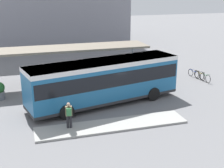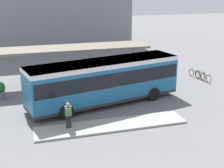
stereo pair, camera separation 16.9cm
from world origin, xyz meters
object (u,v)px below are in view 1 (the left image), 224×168
(city_bus, at_px, (105,79))
(bicycle_blue, at_px, (194,74))
(bicycle_green, at_px, (205,77))
(potted_planter_far_side, at_px, (104,82))
(bicycle_yellow, at_px, (199,75))
(pedestrian_waiting, at_px, (69,114))

(city_bus, height_order, bicycle_blue, city_bus)
(bicycle_green, relative_size, potted_planter_far_side, 1.31)
(city_bus, distance_m, bicycle_yellow, 10.37)
(bicycle_green, height_order, bicycle_yellow, bicycle_green)
(pedestrian_waiting, height_order, bicycle_blue, pedestrian_waiting)
(pedestrian_waiting, distance_m, bicycle_blue, 14.74)
(city_bus, distance_m, bicycle_green, 10.27)
(bicycle_green, bearing_deg, pedestrian_waiting, -65.19)
(pedestrian_waiting, bearing_deg, bicycle_yellow, -56.96)
(bicycle_green, relative_size, bicycle_yellow, 1.04)
(pedestrian_waiting, relative_size, bicycle_green, 0.90)
(bicycle_blue, height_order, potted_planter_far_side, potted_planter_far_side)
(city_bus, bearing_deg, bicycle_green, 1.75)
(bicycle_yellow, height_order, potted_planter_far_side, potted_planter_far_side)
(city_bus, xyz_separation_m, pedestrian_waiting, (-3.12, -3.52, -0.81))
(pedestrian_waiting, distance_m, bicycle_yellow, 14.55)
(bicycle_yellow, distance_m, potted_planter_far_side, 9.07)
(pedestrian_waiting, height_order, bicycle_yellow, pedestrian_waiting)
(city_bus, relative_size, bicycle_blue, 7.00)
(bicycle_yellow, bearing_deg, city_bus, -72.47)
(city_bus, xyz_separation_m, potted_planter_far_side, (0.67, 2.78, -1.14))
(bicycle_blue, bearing_deg, bicycle_yellow, -175.45)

